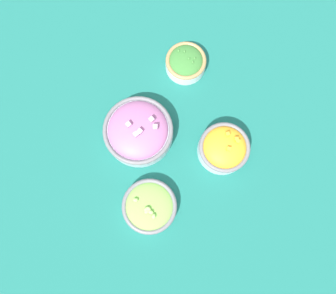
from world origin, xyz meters
TOP-DOWN VIEW (x-y plane):
  - ground_plane at (0.00, 0.00)m, footprint 3.00×3.00m
  - bowl_lettuce at (0.14, -0.09)m, footprint 0.14×0.14m
  - bowl_red_onion at (-0.06, -0.07)m, footprint 0.19×0.19m
  - bowl_squash at (0.05, 0.14)m, footprint 0.14×0.14m
  - bowl_broccoli at (-0.22, 0.12)m, footprint 0.11×0.11m

SIDE VIEW (x-z plane):
  - ground_plane at x=0.00m, z-range 0.00..0.00m
  - bowl_lettuce at x=0.14m, z-range 0.00..0.05m
  - bowl_broccoli at x=-0.22m, z-range 0.00..0.06m
  - bowl_red_onion at x=-0.06m, z-range -0.01..0.08m
  - bowl_squash at x=0.05m, z-range 0.00..0.08m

